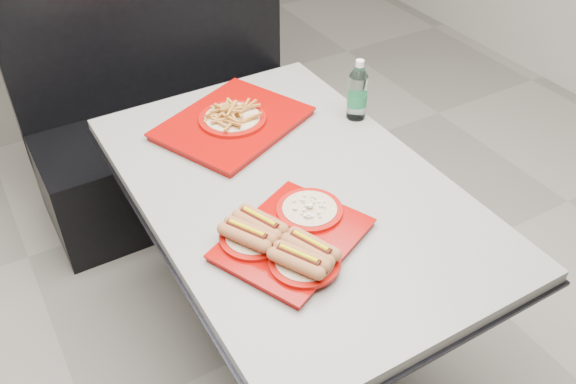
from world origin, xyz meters
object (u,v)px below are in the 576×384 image
tray_near (288,237)px  water_bottle (357,93)px  diner_table (292,223)px  booth_bench (173,118)px  tray_far (233,120)px

tray_near → water_bottle: water_bottle is taller
diner_table → tray_near: bearing=-122.6°
diner_table → water_bottle: water_bottle is taller
tray_near → water_bottle: (0.55, 0.46, 0.07)m
diner_table → water_bottle: (0.41, 0.22, 0.26)m
booth_bench → diner_table: bearing=-90.0°
booth_bench → tray_near: booth_bench is taller
booth_bench → tray_near: 1.39m
booth_bench → water_bottle: bearing=-65.0°
booth_bench → water_bottle: 1.06m
booth_bench → tray_far: 0.80m
water_bottle → booth_bench: bearing=115.0°
diner_table → tray_near: tray_near is taller
tray_near → water_bottle: 0.72m
diner_table → tray_far: size_ratio=2.34×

